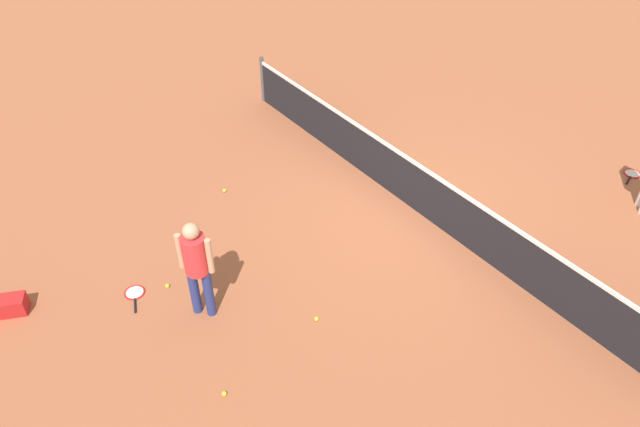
% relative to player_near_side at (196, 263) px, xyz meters
% --- Properties ---
extents(ground_plane, '(40.00, 40.00, 0.00)m').
position_rel_player_near_side_xyz_m(ground_plane, '(0.13, 4.17, -1.01)').
color(ground_plane, '#9E5638').
extents(court_net, '(10.09, 0.09, 1.07)m').
position_rel_player_near_side_xyz_m(court_net, '(0.13, 4.17, -0.51)').
color(court_net, '#4C4C51').
rests_on(court_net, ground_plane).
extents(player_near_side, '(0.48, 0.48, 1.70)m').
position_rel_player_near_side_xyz_m(player_near_side, '(0.00, 0.00, 0.00)').
color(player_near_side, navy).
rests_on(player_near_side, ground_plane).
extents(tennis_racket_near_player, '(0.60, 0.41, 0.03)m').
position_rel_player_near_side_xyz_m(tennis_racket_near_player, '(-0.96, -0.70, -1.00)').
color(tennis_racket_near_player, red).
rests_on(tennis_racket_near_player, ground_plane).
extents(tennis_racket_far_player, '(0.39, 0.61, 0.03)m').
position_rel_player_near_side_xyz_m(tennis_racket_far_player, '(1.86, 8.27, -1.00)').
color(tennis_racket_far_player, red).
rests_on(tennis_racket_far_player, ground_plane).
extents(tennis_ball_near_player, '(0.07, 0.07, 0.07)m').
position_rel_player_near_side_xyz_m(tennis_ball_near_player, '(-2.38, 1.70, -0.98)').
color(tennis_ball_near_player, '#C6E033').
rests_on(tennis_ball_near_player, ground_plane).
extents(tennis_ball_by_net, '(0.07, 0.07, 0.07)m').
position_rel_player_near_side_xyz_m(tennis_ball_by_net, '(1.43, -0.49, -0.98)').
color(tennis_ball_by_net, '#C6E033').
rests_on(tennis_ball_by_net, ground_plane).
extents(tennis_ball_baseline, '(0.07, 0.07, 0.07)m').
position_rel_player_near_side_xyz_m(tennis_ball_baseline, '(1.13, 1.22, -0.98)').
color(tennis_ball_baseline, '#C6E033').
rests_on(tennis_ball_baseline, ground_plane).
extents(tennis_ball_stray_left, '(0.07, 0.07, 0.07)m').
position_rel_player_near_side_xyz_m(tennis_ball_stray_left, '(-0.79, -0.23, -0.98)').
color(tennis_ball_stray_left, '#C6E033').
rests_on(tennis_ball_stray_left, ground_plane).
extents(equipment_bag, '(0.60, 0.84, 0.28)m').
position_rel_player_near_side_xyz_m(equipment_bag, '(-1.77, -2.41, -0.87)').
color(equipment_bag, '#B21E1E').
rests_on(equipment_bag, ground_plane).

